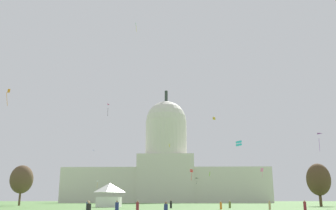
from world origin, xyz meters
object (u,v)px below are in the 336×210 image
Objects in this scene: person_orange_mid_center at (221,206)px; person_black_front_center at (89,210)px; person_maroon_aisle_center at (137,207)px; kite_yellow_mid at (169,145)px; kite_cyan_low at (239,143)px; kite_orange_mid at (8,93)px; person_olive_near_tree_west at (230,205)px; kite_blue_mid at (92,151)px; kite_white_low at (97,182)px; kite_black_low at (196,179)px; capitol_building at (166,169)px; person_navy_edge_west at (166,210)px; kite_lime_low at (210,174)px; person_maroon_back_left at (305,206)px; tree_west_far at (22,179)px; tree_east_near at (319,180)px; kite_pink_low at (262,170)px; person_tan_deep_crowd at (270,206)px; kite_red_low at (192,171)px; kite_violet_low at (318,137)px; kite_gold_mid at (214,118)px; kite_green_high at (136,25)px; person_navy_lawn_far_left at (117,208)px; person_black_front_left at (171,205)px; person_denim_lawn_far_right at (87,205)px; event_tent at (109,195)px; kite_magenta_mid at (110,106)px.

person_orange_mid_center is 36.74m from person_black_front_center.
kite_yellow_mid reaches higher than person_maroon_aisle_center.
kite_cyan_low is 0.76× the size of kite_yellow_mid.
kite_yellow_mid is (28.31, 95.90, 3.52)m from kite_orange_mid.
person_olive_near_tree_west is 112.78m from kite_blue_mid.
kite_white_low is at bearing 123.57° from person_orange_mid_center.
kite_black_low is at bearing -137.62° from kite_white_low.
kite_yellow_mid is (3.31, -44.35, 7.00)m from capitol_building.
person_navy_edge_west is 1.10× the size of kite_lime_low.
kite_yellow_mid reaches higher than kite_lime_low.
person_maroon_back_left is 0.88× the size of kite_blue_mid.
person_black_front_center is (38.53, -72.39, -6.88)m from tree_west_far.
tree_west_far reaches higher than kite_white_low.
kite_lime_low is 79.03m from kite_blue_mid.
person_maroon_aisle_center is at bearing -132.18° from tree_east_near.
kite_pink_low reaches higher than person_navy_edge_west.
kite_black_low is at bearing 116.58° from tree_east_near.
person_tan_deep_crowd is (-21.07, -32.97, -6.24)m from tree_east_near.
person_maroon_aisle_center is 60.30m from kite_red_low.
tree_east_near is 2.96× the size of kite_violet_low.
person_orange_mid_center is (-29.57, -31.27, -6.28)m from tree_east_near.
tree_east_near is 34.25m from person_olive_near_tree_west.
person_olive_near_tree_west is 1.35× the size of kite_gold_mid.
kite_yellow_mid is at bearing -145.20° from kite_green_high.
kite_pink_low is 2.65× the size of kite_cyan_low.
person_navy_lawn_far_left is at bearing 39.44° from person_maroon_aisle_center.
kite_white_low is 112.15m from kite_cyan_low.
kite_pink_low is (66.86, -47.11, 1.74)m from kite_white_low.
person_navy_lawn_far_left is 37.20m from kite_cyan_low.
person_black_front_left is 0.44× the size of kite_violet_low.
person_maroon_back_left is at bearing -144.13° from person_denim_lawn_far_right.
kite_black_low is (45.88, -11.91, 0.87)m from kite_white_low.
person_navy_lawn_far_left is (-5.47, -33.34, -0.01)m from person_black_front_left.
kite_violet_low reaches higher than person_maroon_back_left.
person_tan_deep_crowd is 0.95× the size of person_navy_lawn_far_left.
kite_green_high reaches higher than person_black_front_center.
person_navy_edge_west is 7.62m from person_black_front_center.
tree_east_near reaches higher than event_tent.
kite_white_low is at bearing 27.40° from person_black_front_left.
capitol_building is 9.55× the size of tree_west_far.
kite_gold_mid reaches higher than kite_white_low.
kite_pink_low reaches higher than event_tent.
kite_blue_mid reaches higher than event_tent.
kite_pink_low is (35.08, 82.07, 10.60)m from person_navy_lawn_far_left.
kite_pink_low is (11.69, 58.43, 10.63)m from person_tan_deep_crowd.
person_maroon_aisle_center is (-22.01, -14.57, 0.02)m from person_tan_deep_crowd.
kite_magenta_mid is at bearing 171.29° from tree_east_near.
kite_white_low is at bearing -14.60° from kite_orange_mid.
person_denim_lawn_far_right is 56.95m from kite_lime_low.
tree_east_near is at bearing 9.86° from event_tent.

